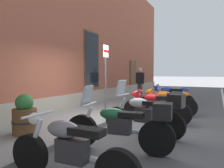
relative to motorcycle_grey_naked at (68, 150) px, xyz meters
The scene contains 11 objects.
ground_plane 3.66m from the motorcycle_grey_naked, 16.69° to the left, with size 140.00×140.00×0.00m, color #4C4C4F.
sidewalk 4.13m from the motorcycle_grey_naked, 32.18° to the left, with size 32.69×2.29×0.13m, color slate.
motorcycle_grey_naked is the anchor object (origin of this frame).
motorcycle_green_touring 1.46m from the motorcycle_grey_naked, ahead, with size 0.68×2.20×1.28m.
motorcycle_silver_touring 2.70m from the motorcycle_grey_naked, ahead, with size 0.68×2.10×1.35m.
motorcycle_red_sport 4.19m from the motorcycle_grey_naked, ahead, with size 0.62×2.16×1.02m.
motorcycle_orange_sport 5.50m from the motorcycle_grey_naked, ahead, with size 0.62×2.11×1.00m.
motorcycle_blue_sport 6.98m from the motorcycle_grey_naked, ahead, with size 0.62×2.04×1.04m.
pedestrian_dark_jacket 8.96m from the motorcycle_grey_naked, 12.23° to the left, with size 0.35×0.54×1.64m.
parking_sign 5.02m from the motorcycle_grey_naked, 21.28° to the left, with size 0.36×0.07×2.41m.
barrel_planter 2.45m from the motorcycle_grey_naked, 60.62° to the left, with size 0.57×0.57×0.92m.
Camera 1 is at (-5.90, -2.88, 1.56)m, focal length 35.30 mm.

